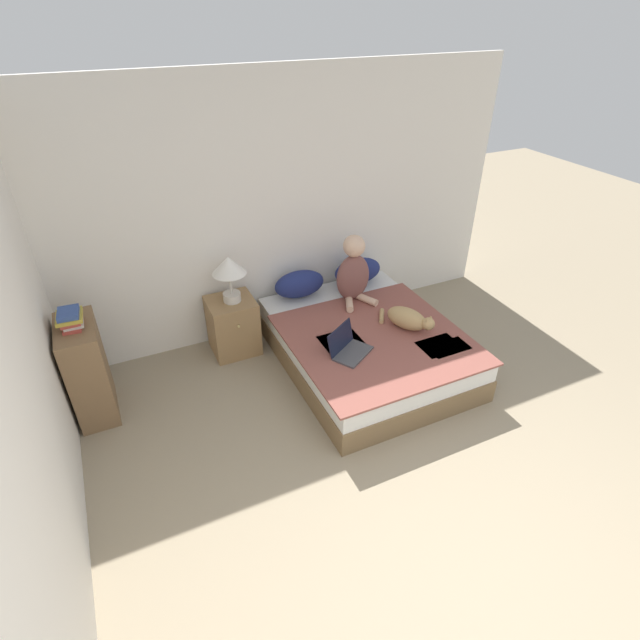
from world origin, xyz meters
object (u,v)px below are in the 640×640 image
pillow_far (358,271)px  book_stack_top (70,319)px  laptop_open (349,348)px  table_lamp (229,269)px  pillow_near (299,284)px  cat_tabby (408,319)px  person_sitting (353,272)px  bed (366,346)px  nightstand (233,326)px  bookshelf (88,370)px

pillow_far → book_stack_top: (-2.74, -0.40, 0.39)m
laptop_open → table_lamp: 1.32m
book_stack_top → pillow_near: bearing=11.1°
table_lamp → cat_tabby: bearing=-33.3°
person_sitting → table_lamp: bearing=168.9°
cat_tabby → laptop_open: laptop_open is taller
pillow_near → person_sitting: bearing=-32.3°
cat_tabby → book_stack_top: bearing=-128.8°
pillow_far → laptop_open: pillow_far is taller
laptop_open → book_stack_top: book_stack_top is taller
pillow_far → person_sitting: person_sitting is taller
bed → cat_tabby: cat_tabby is taller
pillow_near → pillow_far: bearing=0.0°
person_sitting → nightstand: bearing=168.8°
book_stack_top → laptop_open: bearing=-18.1°
pillow_near → laptop_open: (-0.00, -1.08, -0.09)m
bed → laptop_open: (-0.34, -0.27, 0.26)m
pillow_far → laptop_open: (-0.68, -1.08, -0.09)m
person_sitting → book_stack_top: 2.54m
nightstand → bookshelf: bearing=-165.2°
bed → laptop_open: size_ratio=4.41×
bed → person_sitting: bearing=76.8°
nightstand → bookshelf: size_ratio=0.66×
pillow_near → laptop_open: 1.08m
pillow_far → nightstand: 1.44m
laptop_open → book_stack_top: (-2.06, 0.67, 0.47)m
laptop_open → pillow_near: bearing=58.3°
pillow_near → book_stack_top: bearing=-168.9°
pillow_far → cat_tabby: size_ratio=0.89×
pillow_near → person_sitting: person_sitting is taller
nightstand → book_stack_top: size_ratio=2.36×
cat_tabby → laptop_open: bearing=-108.2°
book_stack_top → person_sitting: bearing=2.6°
laptop_open → bookshelf: size_ratio=0.51×
pillow_far → person_sitting: (-0.21, -0.29, 0.17)m
pillow_near → book_stack_top: (-2.07, -0.40, 0.39)m
bed → cat_tabby: size_ratio=3.29×
person_sitting → bookshelf: (-2.52, -0.11, -0.29)m
laptop_open → table_lamp: table_lamp is taller
table_lamp → book_stack_top: 1.39m
cat_tabby → bookshelf: size_ratio=0.68×
pillow_far → laptop_open: bearing=-122.1°
bed → book_stack_top: bearing=170.4°
person_sitting → nightstand: 1.30m
bookshelf → table_lamp: bearing=14.3°
person_sitting → bookshelf: bearing=-177.4°
cat_tabby → table_lamp: bearing=-150.4°
person_sitting → laptop_open: bearing=-120.4°
person_sitting → book_stack_top: size_ratio=2.88×
bed → laptop_open: laptop_open is taller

